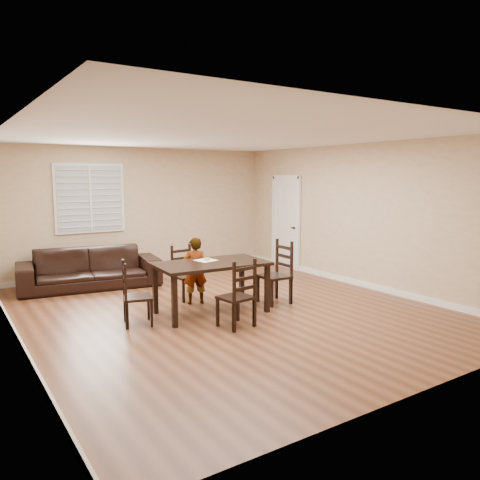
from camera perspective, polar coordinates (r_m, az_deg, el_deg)
name	(u,v)px	position (r m, az deg, el deg)	size (l,w,h in m)	color
ground	(226,309)	(7.49, -1.76, -8.41)	(7.00, 7.00, 0.00)	brown
room	(221,194)	(7.37, -2.31, 5.58)	(6.04, 7.04, 2.72)	#CCB189
dining_table	(211,268)	(7.15, -3.52, -3.42)	(1.74, 1.05, 0.79)	black
chair_near	(183,274)	(8.14, -6.94, -4.13)	(0.46, 0.43, 0.92)	black
chair_far	(241,297)	(6.46, 0.18, -7.02)	(0.49, 0.46, 0.96)	black
chair_left	(130,296)	(6.78, -13.30, -6.71)	(0.48, 0.50, 0.91)	black
chair_right	(280,274)	(7.83, 4.95, -4.16)	(0.45, 0.48, 1.04)	black
child	(195,271)	(7.72, -5.52, -3.74)	(0.40, 0.26, 1.11)	gray
napkin	(206,260)	(7.30, -4.19, -2.48)	(0.29, 0.29, 0.00)	beige
donut	(207,259)	(7.30, -4.04, -2.29)	(0.11, 0.11, 0.04)	#B38140
sofa	(90,268)	(9.26, -17.83, -3.30)	(2.54, 0.99, 0.74)	black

